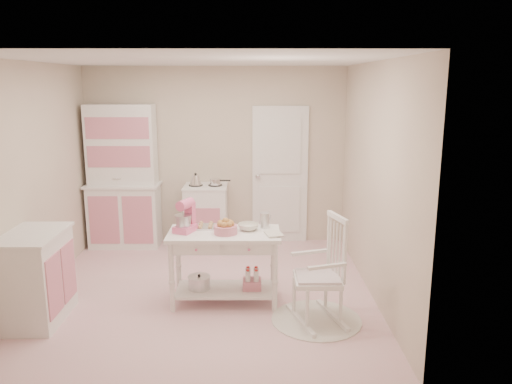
# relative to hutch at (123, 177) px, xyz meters

# --- Properties ---
(room_shell) EXTENTS (3.84, 3.84, 2.62)m
(room_shell) POSITION_rel_hutch_xyz_m (1.34, -1.66, 0.61)
(room_shell) COLOR pink
(room_shell) RESTS_ON ground
(door) EXTENTS (0.82, 0.05, 2.04)m
(door) POSITION_rel_hutch_xyz_m (2.29, 0.21, -0.02)
(door) COLOR white
(door) RESTS_ON ground
(hutch) EXTENTS (1.06, 0.50, 2.08)m
(hutch) POSITION_rel_hutch_xyz_m (0.00, 0.00, 0.00)
(hutch) COLOR white
(hutch) RESTS_ON ground
(stove) EXTENTS (0.62, 0.57, 0.92)m
(stove) POSITION_rel_hutch_xyz_m (1.20, -0.05, -0.58)
(stove) COLOR white
(stove) RESTS_ON ground
(base_cabinet) EXTENTS (0.54, 0.84, 0.92)m
(base_cabinet) POSITION_rel_hutch_xyz_m (-0.29, -2.37, -0.58)
(base_cabinet) COLOR white
(base_cabinet) RESTS_ON ground
(lace_rug) EXTENTS (0.92, 0.92, 0.01)m
(lace_rug) POSITION_rel_hutch_xyz_m (2.53, -2.41, -1.03)
(lace_rug) COLOR white
(lace_rug) RESTS_ON ground
(rocking_chair) EXTENTS (0.67, 0.83, 1.10)m
(rocking_chair) POSITION_rel_hutch_xyz_m (2.53, -2.41, -0.49)
(rocking_chair) COLOR white
(rocking_chair) RESTS_ON ground
(work_table) EXTENTS (1.20, 0.60, 0.80)m
(work_table) POSITION_rel_hutch_xyz_m (1.58, -1.95, -0.64)
(work_table) COLOR white
(work_table) RESTS_ON ground
(stand_mixer) EXTENTS (0.30, 0.34, 0.34)m
(stand_mixer) POSITION_rel_hutch_xyz_m (1.16, -1.93, -0.07)
(stand_mixer) COLOR pink
(stand_mixer) RESTS_ON work_table
(cookie_tray) EXTENTS (0.34, 0.24, 0.02)m
(cookie_tray) POSITION_rel_hutch_xyz_m (1.43, -1.77, -0.23)
(cookie_tray) COLOR silver
(cookie_tray) RESTS_ON work_table
(bread_basket) EXTENTS (0.25, 0.25, 0.09)m
(bread_basket) POSITION_rel_hutch_xyz_m (1.60, -2.00, -0.19)
(bread_basket) COLOR pink
(bread_basket) RESTS_ON work_table
(mixing_bowl) EXTENTS (0.22, 0.22, 0.07)m
(mixing_bowl) POSITION_rel_hutch_xyz_m (1.84, -1.87, -0.20)
(mixing_bowl) COLOR silver
(mixing_bowl) RESTS_ON work_table
(metal_pitcher) EXTENTS (0.10, 0.10, 0.17)m
(metal_pitcher) POSITION_rel_hutch_xyz_m (2.02, -1.79, -0.16)
(metal_pitcher) COLOR silver
(metal_pitcher) RESTS_ON work_table
(recipe_book) EXTENTS (0.22, 0.26, 0.02)m
(recipe_book) POSITION_rel_hutch_xyz_m (2.03, -2.07, -0.23)
(recipe_book) COLOR silver
(recipe_book) RESTS_ON work_table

